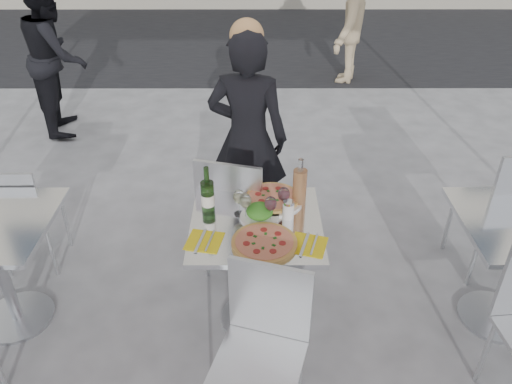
{
  "coord_description": "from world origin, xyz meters",
  "views": [
    {
      "loc": [
        -0.0,
        -2.22,
        2.37
      ],
      "look_at": [
        0.0,
        0.15,
        0.85
      ],
      "focal_mm": 35.0,
      "sensor_mm": 36.0,
      "label": 1
    }
  ],
  "objects_px": {
    "side_chair_lfar": "(21,210)",
    "woman_diner": "(248,139)",
    "wineglass_red_b": "(284,195)",
    "pedestrian_a": "(56,56)",
    "wine_bottle": "(208,196)",
    "carafe": "(300,186)",
    "pizza_near": "(264,243)",
    "pedestrian_b": "(348,21)",
    "pizza_far": "(273,198)",
    "napkin_left": "(204,241)",
    "wineglass_red_a": "(271,204)",
    "napkin_right": "(308,245)",
    "side_chair_rfar": "(510,203)",
    "wineglass_white_b": "(245,202)",
    "chair_near": "(263,338)",
    "chair_far": "(234,207)",
    "sugar_shaker": "(288,210)",
    "main_table": "(256,252)",
    "wineglass_white_a": "(239,198)",
    "salad_plate": "(260,212)"
  },
  "relations": [
    {
      "from": "woman_diner",
      "to": "pedestrian_a",
      "type": "xyz_separation_m",
      "value": [
        -1.99,
        1.86,
        0.02
      ]
    },
    {
      "from": "main_table",
      "to": "carafe",
      "type": "height_order",
      "value": "carafe"
    },
    {
      "from": "pizza_near",
      "to": "side_chair_lfar",
      "type": "bearing_deg",
      "value": 156.92
    },
    {
      "from": "pedestrian_b",
      "to": "napkin_left",
      "type": "relative_size",
      "value": 7.44
    },
    {
      "from": "pizza_near",
      "to": "wineglass_white_b",
      "type": "distance_m",
      "value": 0.27
    },
    {
      "from": "pedestrian_b",
      "to": "wineglass_white_a",
      "type": "bearing_deg",
      "value": 2.29
    },
    {
      "from": "woman_diner",
      "to": "napkin_left",
      "type": "bearing_deg",
      "value": 90.37
    },
    {
      "from": "side_chair_rfar",
      "to": "chair_near",
      "type": "bearing_deg",
      "value": 26.98
    },
    {
      "from": "woman_diner",
      "to": "pedestrian_a",
      "type": "bearing_deg",
      "value": -32.08
    },
    {
      "from": "pizza_near",
      "to": "napkin_right",
      "type": "height_order",
      "value": "pizza_near"
    },
    {
      "from": "side_chair_lfar",
      "to": "woman_diner",
      "type": "distance_m",
      "value": 1.59
    },
    {
      "from": "pedestrian_b",
      "to": "wineglass_red_a",
      "type": "distance_m",
      "value": 4.45
    },
    {
      "from": "napkin_right",
      "to": "wineglass_white_b",
      "type": "bearing_deg",
      "value": 160.56
    },
    {
      "from": "wineglass_red_a",
      "to": "woman_diner",
      "type": "bearing_deg",
      "value": 98.13
    },
    {
      "from": "side_chair_lfar",
      "to": "sugar_shaker",
      "type": "distance_m",
      "value": 1.81
    },
    {
      "from": "chair_near",
      "to": "pedestrian_b",
      "type": "bearing_deg",
      "value": 93.73
    },
    {
      "from": "chair_near",
      "to": "sugar_shaker",
      "type": "distance_m",
      "value": 0.73
    },
    {
      "from": "napkin_right",
      "to": "side_chair_rfar",
      "type": "bearing_deg",
      "value": 41.67
    },
    {
      "from": "main_table",
      "to": "pedestrian_b",
      "type": "bearing_deg",
      "value": 74.64
    },
    {
      "from": "carafe",
      "to": "wineglass_red_b",
      "type": "relative_size",
      "value": 1.84
    },
    {
      "from": "pizza_near",
      "to": "carafe",
      "type": "distance_m",
      "value": 0.45
    },
    {
      "from": "salad_plate",
      "to": "chair_near",
      "type": "bearing_deg",
      "value": -88.91
    },
    {
      "from": "carafe",
      "to": "napkin_right",
      "type": "distance_m",
      "value": 0.4
    },
    {
      "from": "chair_far",
      "to": "wineglass_red_b",
      "type": "bearing_deg",
      "value": 146.62
    },
    {
      "from": "pedestrian_b",
      "to": "wineglass_red_b",
      "type": "distance_m",
      "value": 4.34
    },
    {
      "from": "pedestrian_b",
      "to": "napkin_right",
      "type": "height_order",
      "value": "pedestrian_b"
    },
    {
      "from": "wineglass_white_b",
      "to": "side_chair_lfar",
      "type": "bearing_deg",
      "value": 163.39
    },
    {
      "from": "chair_far",
      "to": "sugar_shaker",
      "type": "xyz_separation_m",
      "value": [
        0.32,
        -0.39,
        0.25
      ]
    },
    {
      "from": "chair_far",
      "to": "wineglass_white_a",
      "type": "bearing_deg",
      "value": 112.32
    },
    {
      "from": "pedestrian_a",
      "to": "side_chair_lfar",
      "type": "bearing_deg",
      "value": 178.62
    },
    {
      "from": "wineglass_white_b",
      "to": "main_table",
      "type": "bearing_deg",
      "value": -33.6
    },
    {
      "from": "woman_diner",
      "to": "pizza_near",
      "type": "bearing_deg",
      "value": 105.96
    },
    {
      "from": "pedestrian_b",
      "to": "pizza_far",
      "type": "distance_m",
      "value": 4.24
    },
    {
      "from": "side_chair_rfar",
      "to": "pedestrian_b",
      "type": "bearing_deg",
      "value": -89.75
    },
    {
      "from": "side_chair_lfar",
      "to": "pizza_near",
      "type": "relative_size",
      "value": 2.43
    },
    {
      "from": "sugar_shaker",
      "to": "wineglass_white_a",
      "type": "height_order",
      "value": "wineglass_white_a"
    },
    {
      "from": "pizza_near",
      "to": "carafe",
      "type": "bearing_deg",
      "value": 61.43
    },
    {
      "from": "chair_far",
      "to": "napkin_left",
      "type": "xyz_separation_m",
      "value": [
        -0.13,
        -0.61,
        0.2
      ]
    },
    {
      "from": "woman_diner",
      "to": "carafe",
      "type": "distance_m",
      "value": 0.84
    },
    {
      "from": "pizza_near",
      "to": "wineglass_white_b",
      "type": "relative_size",
      "value": 2.18
    },
    {
      "from": "wine_bottle",
      "to": "woman_diner",
      "type": "bearing_deg",
      "value": 76.42
    },
    {
      "from": "side_chair_lfar",
      "to": "pizza_far",
      "type": "relative_size",
      "value": 2.34
    },
    {
      "from": "chair_near",
      "to": "sugar_shaker",
      "type": "bearing_deg",
      "value": 94.48
    },
    {
      "from": "chair_far",
      "to": "wineglass_white_a",
      "type": "height_order",
      "value": "chair_far"
    },
    {
      "from": "napkin_right",
      "to": "sugar_shaker",
      "type": "bearing_deg",
      "value": 127.35
    },
    {
      "from": "salad_plate",
      "to": "wineglass_red_b",
      "type": "relative_size",
      "value": 1.4
    },
    {
      "from": "wineglass_red_a",
      "to": "main_table",
      "type": "bearing_deg",
      "value": -172.37
    },
    {
      "from": "carafe",
      "to": "chair_near",
      "type": "bearing_deg",
      "value": -105.03
    },
    {
      "from": "sugar_shaker",
      "to": "wineglass_red_a",
      "type": "relative_size",
      "value": 0.68
    },
    {
      "from": "wineglass_red_b",
      "to": "pedestrian_a",
      "type": "bearing_deg",
      "value": 128.99
    }
  ]
}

